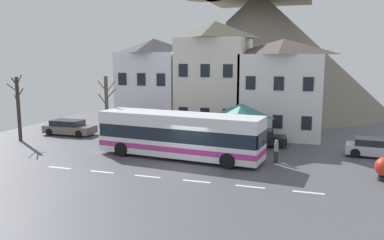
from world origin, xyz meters
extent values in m
cube|color=#4D4D55|center=(0.00, 0.00, -0.03)|extent=(40.00, 60.00, 0.06)
cube|color=silver|center=(-7.50, -2.77, 0.00)|extent=(1.60, 0.20, 0.01)
cube|color=silver|center=(-4.50, -2.77, 0.00)|extent=(1.60, 0.20, 0.01)
cube|color=silver|center=(-1.50, -2.77, 0.00)|extent=(1.60, 0.20, 0.01)
cube|color=silver|center=(1.50, -2.77, 0.00)|extent=(1.60, 0.20, 0.01)
cube|color=silver|center=(4.50, -2.77, 0.00)|extent=(1.60, 0.20, 0.01)
cube|color=silver|center=(7.50, -2.77, 0.00)|extent=(1.60, 0.20, 0.01)
cube|color=white|center=(-7.27, 11.83, 3.64)|extent=(5.61, 5.66, 7.28)
pyramid|color=#353439|center=(-7.27, 11.83, 7.93)|extent=(5.61, 5.66, 1.31)
cube|color=black|center=(-9.14, 8.97, 1.74)|extent=(0.80, 0.06, 1.10)
cube|color=black|center=(-7.27, 8.97, 1.74)|extent=(0.80, 0.06, 1.10)
cube|color=black|center=(-5.40, 8.97, 1.74)|extent=(0.80, 0.06, 1.10)
cube|color=black|center=(-9.14, 8.97, 4.90)|extent=(0.80, 0.06, 1.10)
cube|color=black|center=(-7.27, 8.97, 4.90)|extent=(0.80, 0.06, 1.10)
cube|color=black|center=(-5.40, 8.97, 4.90)|extent=(0.80, 0.06, 1.10)
cube|color=silver|center=(-1.39, 12.18, 4.26)|extent=(5.84, 6.37, 8.51)
pyramid|color=#4F4D3D|center=(-1.39, 12.18, 9.28)|extent=(5.84, 6.37, 1.55)
cube|color=black|center=(-3.33, 8.97, 2.04)|extent=(0.80, 0.06, 1.10)
cube|color=black|center=(-1.39, 8.97, 2.04)|extent=(0.80, 0.06, 1.10)
cube|color=black|center=(0.56, 8.97, 2.04)|extent=(0.80, 0.06, 1.10)
cube|color=black|center=(-3.33, 8.97, 5.74)|extent=(0.80, 0.06, 1.10)
cube|color=black|center=(-1.39, 8.97, 5.74)|extent=(0.80, 0.06, 1.10)
cube|color=black|center=(0.56, 8.97, 5.74)|extent=(0.80, 0.06, 1.10)
cube|color=white|center=(4.72, 12.16, 3.55)|extent=(6.77, 6.31, 7.10)
pyramid|color=#504142|center=(4.72, 12.16, 7.75)|extent=(6.77, 6.31, 1.31)
cube|color=black|center=(2.46, 8.97, 1.70)|extent=(0.80, 0.06, 1.10)
cube|color=black|center=(4.72, 8.97, 1.70)|extent=(0.80, 0.06, 1.10)
cube|color=black|center=(6.98, 8.97, 1.70)|extent=(0.80, 0.06, 1.10)
cube|color=black|center=(2.46, 8.97, 4.78)|extent=(0.80, 0.06, 1.10)
cube|color=black|center=(4.72, 8.97, 4.78)|extent=(0.80, 0.06, 1.10)
cube|color=black|center=(6.98, 8.97, 4.78)|extent=(0.80, 0.06, 1.10)
cone|color=#6E6558|center=(-0.30, 30.88, 7.72)|extent=(33.49, 33.49, 15.45)
cube|color=white|center=(-1.16, 1.86, 0.79)|extent=(11.66, 3.77, 1.08)
cube|color=#BF338C|center=(-1.16, 1.86, 0.84)|extent=(11.68, 3.79, 0.36)
cube|color=#19232D|center=(-1.16, 1.86, 1.78)|extent=(11.55, 3.72, 0.91)
cube|color=white|center=(-1.16, 1.86, 2.66)|extent=(11.66, 3.77, 0.85)
cube|color=#19232D|center=(4.55, 1.26, 1.78)|extent=(0.29, 2.18, 0.87)
cylinder|color=black|center=(2.84, 2.70, 0.50)|extent=(1.02, 0.38, 1.00)
cylinder|color=black|center=(2.58, 0.21, 0.50)|extent=(1.02, 0.38, 1.00)
cylinder|color=black|center=(-4.90, 3.50, 0.50)|extent=(1.02, 0.38, 1.00)
cylinder|color=black|center=(-5.16, 1.01, 0.50)|extent=(1.02, 0.38, 1.00)
cylinder|color=#473D33|center=(0.70, 7.40, 1.20)|extent=(0.14, 0.14, 2.40)
cylinder|color=#473D33|center=(4.00, 7.40, 1.20)|extent=(0.14, 0.14, 2.40)
cylinder|color=#473D33|center=(0.70, 4.10, 1.20)|extent=(0.14, 0.14, 2.40)
cylinder|color=#473D33|center=(4.00, 4.10, 1.20)|extent=(0.14, 0.14, 2.40)
pyramid|color=#2E7370|center=(2.35, 5.75, 2.93)|extent=(3.60, 3.60, 1.05)
cube|color=silver|center=(11.72, 6.27, 0.50)|extent=(4.00, 2.12, 0.64)
cube|color=#1E232D|center=(11.53, 6.29, 1.05)|extent=(2.45, 1.76, 0.46)
cylinder|color=black|center=(10.53, 7.23, 0.32)|extent=(0.66, 0.26, 0.64)
cylinder|color=black|center=(10.37, 5.55, 0.32)|extent=(0.66, 0.26, 0.64)
cube|color=#73665D|center=(-13.20, 6.53, 0.51)|extent=(4.53, 1.91, 0.66)
cube|color=#1E232D|center=(-13.43, 6.53, 1.08)|extent=(2.72, 1.67, 0.48)
cylinder|color=black|center=(-11.72, 7.44, 0.32)|extent=(0.64, 0.21, 0.64)
cylinder|color=black|center=(-11.70, 5.66, 0.32)|extent=(0.64, 0.21, 0.64)
cylinder|color=black|center=(-14.70, 7.41, 0.32)|extent=(0.64, 0.21, 0.64)
cylinder|color=black|center=(-14.68, 5.63, 0.32)|extent=(0.64, 0.21, 0.64)
cube|color=black|center=(3.56, 7.36, 0.48)|extent=(4.26, 2.33, 0.59)
cube|color=#1E232D|center=(3.36, 7.33, 1.02)|extent=(2.62, 1.90, 0.50)
cylinder|color=black|center=(4.77, 8.40, 0.32)|extent=(0.66, 0.28, 0.64)
cylinder|color=black|center=(5.00, 6.68, 0.32)|extent=(0.66, 0.28, 0.64)
cylinder|color=black|center=(2.12, 8.04, 0.32)|extent=(0.66, 0.28, 0.64)
cylinder|color=black|center=(2.35, 6.32, 0.32)|extent=(0.66, 0.28, 0.64)
cube|color=maroon|center=(-6.90, 7.40, 0.47)|extent=(4.10, 1.86, 0.58)
cube|color=#1E232D|center=(-7.10, 7.40, 0.99)|extent=(2.46, 1.63, 0.46)
cylinder|color=black|center=(-5.54, 8.28, 0.32)|extent=(0.64, 0.20, 0.64)
cylinder|color=black|center=(-5.55, 6.51, 0.32)|extent=(0.64, 0.20, 0.64)
cylinder|color=black|center=(-8.24, 8.29, 0.32)|extent=(0.64, 0.20, 0.64)
cylinder|color=black|center=(-8.25, 6.52, 0.32)|extent=(0.64, 0.20, 0.64)
cylinder|color=#2D2D38|center=(5.37, 2.64, 0.40)|extent=(0.14, 0.14, 0.81)
cylinder|color=#2D2D38|center=(5.22, 2.54, 0.40)|extent=(0.14, 0.14, 0.81)
cylinder|color=gray|center=(5.30, 2.59, 1.04)|extent=(0.28, 0.28, 0.56)
sphere|color=tan|center=(5.30, 2.59, 1.43)|extent=(0.22, 0.22, 0.22)
cylinder|color=black|center=(2.56, 4.02, 0.35)|extent=(0.13, 0.13, 0.70)
cylinder|color=black|center=(2.50, 3.84, 0.35)|extent=(0.13, 0.13, 0.70)
cylinder|color=#2D382D|center=(2.53, 3.93, 0.94)|extent=(0.31, 0.31, 0.57)
sphere|color=tan|center=(2.53, 3.93, 1.34)|extent=(0.24, 0.24, 0.24)
cube|color=#33473D|center=(1.64, 7.28, 0.45)|extent=(1.56, 0.45, 0.08)
cube|color=#33473D|center=(1.64, 7.50, 0.67)|extent=(1.56, 0.06, 0.40)
cube|color=#2D2D33|center=(0.94, 7.28, 0.23)|extent=(0.08, 0.36, 0.45)
cube|color=#2D2D33|center=(2.34, 7.28, 0.23)|extent=(0.08, 0.36, 0.45)
cylinder|color=black|center=(11.48, 0.56, 0.12)|extent=(0.66, 0.66, 0.25)
cylinder|color=brown|center=(-7.98, 4.05, 2.70)|extent=(0.27, 0.27, 5.40)
cylinder|color=brown|center=(-7.82, 4.49, 3.99)|extent=(0.42, 0.96, 0.78)
cylinder|color=brown|center=(-7.72, 4.32, 4.55)|extent=(0.58, 0.61, 0.93)
cylinder|color=brown|center=(-8.22, 3.87, 4.66)|extent=(0.57, 0.46, 0.86)
cylinder|color=brown|center=(-8.48, 4.34, 3.52)|extent=(1.10, 0.69, 0.84)
cylinder|color=#382D28|center=(-15.58, 3.08, 2.64)|extent=(0.29, 0.29, 5.27)
cylinder|color=#382D28|center=(-15.33, 2.54, 4.93)|extent=(0.61, 1.15, 0.73)
cylinder|color=#382D28|center=(-15.76, 3.58, 5.01)|extent=(0.46, 1.08, 0.79)
cylinder|color=#382D28|center=(-15.83, 3.18, 3.42)|extent=(0.58, 0.30, 0.76)
cylinder|color=#382D28|center=(-15.52, 2.48, 4.44)|extent=(0.18, 1.24, 0.75)
cylinder|color=#382D28|center=(-15.60, 3.44, 3.96)|extent=(0.14, 0.80, 0.74)
camera|label=1|loc=(7.72, -23.00, 6.86)|focal=36.86mm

